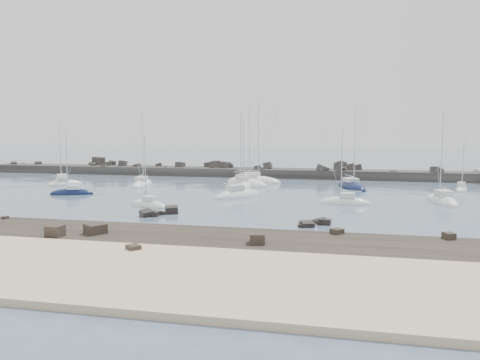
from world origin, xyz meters
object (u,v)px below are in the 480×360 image
sailboat_2 (72,194)px  sailboat_7 (237,196)px  sailboat_8 (352,187)px  sailboat_0 (64,184)px  sailboat_6 (244,186)px  sailboat_5 (149,205)px  sailboat_4 (254,182)px  sailboat_1 (62,181)px  sailboat_9 (345,203)px  sailboat_12 (461,190)px  sailboat_13 (246,184)px  sailboat_3 (142,185)px  sailboat_10 (442,202)px

sailboat_2 → sailboat_7: bearing=6.7°
sailboat_7 → sailboat_8: (17.39, 14.39, -0.01)m
sailboat_0 → sailboat_6: 33.28m
sailboat_5 → sailboat_4: bearing=74.4°
sailboat_1 → sailboat_5: sailboat_1 is taller
sailboat_1 → sailboat_4: (37.03, 7.28, 0.02)m
sailboat_6 → sailboat_9: 23.94m
sailboat_4 → sailboat_7: bearing=-86.8°
sailboat_2 → sailboat_7: size_ratio=0.77×
sailboat_8 → sailboat_9: 17.83m
sailboat_4 → sailboat_5: sailboat_4 is taller
sailboat_12 → sailboat_7: bearing=-156.7°
sailboat_13 → sailboat_12: bearing=0.2°
sailboat_1 → sailboat_13: bearing=4.5°
sailboat_3 → sailboat_12: bearing=5.1°
sailboat_3 → sailboat_10: sailboat_3 is taller
sailboat_1 → sailboat_4: sailboat_4 is taller
sailboat_4 → sailboat_2: bearing=-138.1°
sailboat_1 → sailboat_10: (67.64, -11.66, 0.02)m
sailboat_3 → sailboat_4: bearing=25.7°
sailboat_7 → sailboat_13: bearing=96.3°
sailboat_4 → sailboat_10: sailboat_4 is taller
sailboat_0 → sailboat_12: (70.05, 7.58, -0.00)m
sailboat_0 → sailboat_13: 33.73m
sailboat_8 → sailboat_13: sailboat_13 is taller
sailboat_0 → sailboat_9: sailboat_9 is taller
sailboat_0 → sailboat_1: bearing=127.7°
sailboat_3 → sailboat_4: sailboat_4 is taller
sailboat_1 → sailboat_7: sailboat_7 is taller
sailboat_0 → sailboat_10: bearing=-6.3°
sailboat_1 → sailboat_10: sailboat_10 is taller
sailboat_0 → sailboat_2: 13.60m
sailboat_5 → sailboat_9: (25.85, 7.82, 0.01)m
sailboat_5 → sailboat_13: 27.59m
sailboat_8 → sailboat_1: bearing=-177.8°
sailboat_7 → sailboat_9: size_ratio=1.25×
sailboat_3 → sailboat_13: (18.58, 4.86, 0.02)m
sailboat_3 → sailboat_4: 21.30m
sailboat_10 → sailboat_5: bearing=-163.2°
sailboat_6 → sailboat_10: size_ratio=0.97×
sailboat_6 → sailboat_5: bearing=-108.7°
sailboat_3 → sailboat_12: 55.97m
sailboat_4 → sailboat_12: bearing=-6.7°
sailboat_1 → sailboat_2: bearing=-52.5°
sailboat_2 → sailboat_5: size_ratio=1.07×
sailboat_9 → sailboat_12: bearing=44.1°
sailboat_8 → sailboat_0: bearing=-172.7°
sailboat_2 → sailboat_12: bearing=16.6°
sailboat_13 → sailboat_10: bearing=-25.0°
sailboat_2 → sailboat_8: 47.06m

